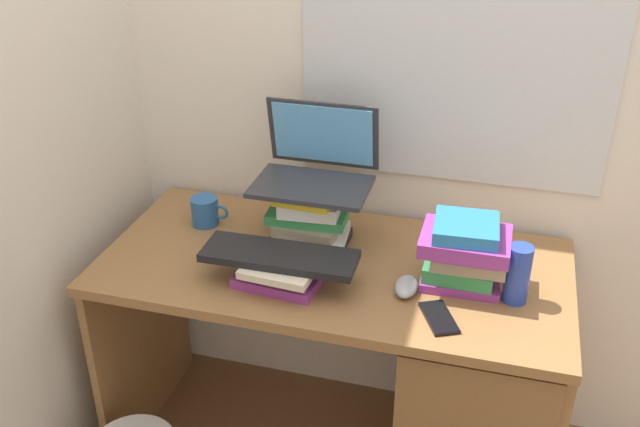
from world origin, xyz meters
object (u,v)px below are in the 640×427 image
object	(u,v)px
book_stack_side	(465,252)
cell_phone	(439,318)
mug	(205,211)
laptop	(316,164)
keyboard	(280,256)
book_stack_tall	(310,219)
desk	(440,380)
book_stack_keyboard_riser	(282,270)
water_bottle	(518,274)
computer_mouse	(406,286)

from	to	relation	value
book_stack_side	cell_phone	size ratio (longest dim) A/B	1.71
mug	cell_phone	bearing A→B (deg)	-21.51
laptop	keyboard	world-z (taller)	laptop
book_stack_tall	book_stack_side	xyz separation A→B (m)	(0.46, -0.10, 0.02)
cell_phone	mug	bearing A→B (deg)	132.38
book_stack_tall	laptop	world-z (taller)	laptop
desk	book_stack_side	bearing A→B (deg)	2.25
book_stack_keyboard_riser	book_stack_side	xyz separation A→B (m)	(0.48, 0.11, 0.07)
cell_phone	book_stack_keyboard_riser	bearing A→B (deg)	146.28
laptop	keyboard	xyz separation A→B (m)	(-0.03, -0.26, -0.16)
water_bottle	laptop	bearing A→B (deg)	163.03
mug	water_bottle	distance (m)	0.96
mug	cell_phone	distance (m)	0.83
computer_mouse	laptop	bearing A→B (deg)	144.83
book_stack_side	keyboard	xyz separation A→B (m)	(-0.48, -0.11, -0.02)
computer_mouse	water_bottle	world-z (taller)	water_bottle
water_bottle	book_stack_side	bearing A→B (deg)	167.74
book_stack_tall	keyboard	world-z (taller)	book_stack_tall
computer_mouse	cell_phone	xyz separation A→B (m)	(0.10, -0.10, -0.01)
book_stack_tall	book_stack_keyboard_riser	size ratio (longest dim) A/B	1.00
cell_phone	computer_mouse	bearing A→B (deg)	109.53
book_stack_side	computer_mouse	bearing A→B (deg)	-153.59
keyboard	cell_phone	size ratio (longest dim) A/B	3.09
laptop	keyboard	distance (m)	0.31
book_stack_tall	book_stack_keyboard_riser	world-z (taller)	book_stack_tall
keyboard	water_bottle	size ratio (longest dim) A/B	2.57
book_stack_keyboard_riser	mug	bearing A→B (deg)	143.57
laptop	water_bottle	bearing A→B (deg)	-16.97
computer_mouse	keyboard	bearing A→B (deg)	-172.48
book_stack_side	laptop	distance (m)	0.49
book_stack_tall	laptop	xyz separation A→B (m)	(0.00, 0.05, 0.15)
laptop	water_bottle	distance (m)	0.64
book_stack_side	water_bottle	distance (m)	0.15
laptop	cell_phone	size ratio (longest dim) A/B	2.44
mug	book_stack_side	bearing A→B (deg)	-9.50
book_stack_tall	book_stack_side	world-z (taller)	book_stack_side
book_stack_side	keyboard	world-z (taller)	book_stack_side
desk	cell_phone	xyz separation A→B (m)	(-0.01, -0.17, 0.34)
book_stack_tall	water_bottle	size ratio (longest dim) A/B	1.48
book_stack_side	computer_mouse	world-z (taller)	book_stack_side
book_stack_side	mug	bearing A→B (deg)	170.50
laptop	mug	world-z (taller)	laptop
desk	computer_mouse	size ratio (longest dim) A/B	12.82
book_stack_keyboard_riser	mug	xyz separation A→B (m)	(-0.33, 0.24, 0.01)
mug	water_bottle	size ratio (longest dim) A/B	0.75
keyboard	mug	xyz separation A→B (m)	(-0.33, 0.25, -0.04)
book_stack_side	book_stack_tall	bearing A→B (deg)	168.01
desk	cell_phone	size ratio (longest dim) A/B	9.81
book_stack_tall	cell_phone	world-z (taller)	book_stack_tall
book_stack_tall	keyboard	bearing A→B (deg)	-96.31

